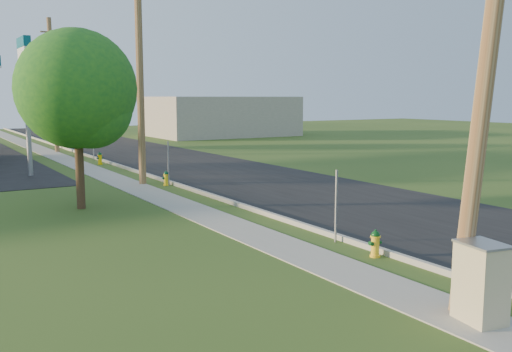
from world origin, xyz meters
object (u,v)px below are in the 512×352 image
Objects in this scene: hydrant_far at (100,158)px; hydrant_mid at (166,178)px; hydrant_near at (375,244)px; utility_pole_near at (489,48)px; utility_pole_far at (53,85)px; tree_verge at (80,94)px; utility_cabinet at (481,283)px; utility_pole_mid at (140,74)px; price_pylon at (25,67)px.

hydrant_mid is at bearing -88.51° from hydrant_far.
hydrant_near is 0.93× the size of hydrant_far.
utility_pole_near is at bearing -102.15° from hydrant_near.
tree_verge is (-3.79, -22.43, -0.74)m from utility_pole_far.
utility_pole_mid is at bearing 88.22° from utility_cabinet.
utility_pole_far is 6.57× the size of utility_cabinet.
price_pylon is at bearing 126.00° from hydrant_mid.
utility_pole_near is 1.00× the size of utility_pole_far.
utility_cabinet is at bearing -94.35° from hydrant_mid.
hydrant_near is (0.76, -14.46, -4.61)m from utility_pole_mid.
utility_pole_far is at bearing 93.15° from hydrant_far.
price_pylon is at bearing 99.42° from utility_pole_near.
price_pylon reaches higher than tree_verge.
utility_pole_far is 32.77m from hydrant_near.
price_pylon is 10.23× the size of hydrant_mid.
utility_cabinet is (-0.58, -36.53, -4.08)m from utility_pole_far.
utility_pole_mid is 6.77× the size of utility_cabinet.
tree_verge is at bearing 114.44° from hydrant_near.
hydrant_mid is 17.67m from utility_cabinet.
hydrant_mid is at bearing 37.67° from tree_verge.
price_pylon is at bearing 103.15° from hydrant_near.
hydrant_far is (0.51, 26.64, -4.44)m from utility_pole_near.
hydrant_far is at bearing 91.49° from hydrant_mid.
utility_pole_near is 4.15m from utility_cabinet.
tree_verge is 14.25m from hydrant_far.
utility_pole_far is 1.39× the size of price_pylon.
utility_pole_near is 23.83m from price_pylon.
hydrant_mid is 0.89× the size of hydrant_far.
hydrant_far is at bearing 88.89° from utility_pole_near.
hydrant_near is (4.66, -19.96, -5.09)m from price_pylon.
tree_verge is (0.11, -9.93, -1.37)m from price_pylon.
utility_pole_far is 13.64× the size of hydrant_near.
utility_pole_far reaches higher than tree_verge.
price_pylon is 24.71m from utility_cabinet.
hydrant_near is 0.48× the size of utility_cabinet.
price_pylon is (-3.90, 5.50, 0.48)m from utility_pole_mid.
utility_pole_mid is at bearing 49.48° from tree_verge.
utility_cabinet reaches higher than hydrant_mid.
utility_pole_near is 36.00m from utility_pole_far.
utility_cabinet is at bearing -92.30° from hydrant_far.
tree_verge is at bearing -142.33° from hydrant_mid.
utility_pole_mid is at bearing -93.41° from hydrant_far.
utility_cabinet is at bearing -137.41° from utility_pole_near.
utility_pole_far is at bearing 80.41° from tree_verge.
price_pylon reaches higher than utility_cabinet.
utility_pole_mid is 4.78m from hydrant_mid.
utility_pole_mid is 9.80m from hydrant_far.
price_pylon is 9.83× the size of hydrant_near.
tree_verge is (-3.79, 13.57, -0.74)m from utility_pole_near.
utility_pole_mid reaches higher than utility_pole_near.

